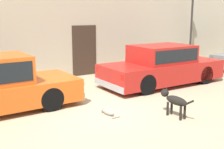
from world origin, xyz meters
TOP-DOWN VIEW (x-y plane):
  - ground_plane at (0.00, 0.00)m, footprint 80.00×80.00m
  - parked_sedan_second at (3.37, 1.41)m, footprint 4.79×1.86m
  - stray_dog_spotted at (1.33, -1.32)m, footprint 0.24×1.09m
  - stray_cat at (-0.03, -0.37)m, footprint 0.26×0.58m
  - street_lamp at (7.31, 3.76)m, footprint 0.22×0.22m

SIDE VIEW (x-z plane):
  - ground_plane at x=0.00m, z-range 0.00..0.00m
  - stray_cat at x=-0.03m, z-range -0.01..0.16m
  - stray_dog_spotted at x=1.33m, z-range 0.09..0.77m
  - parked_sedan_second at x=3.37m, z-range -0.01..1.44m
  - street_lamp at x=7.31m, z-range 0.53..4.23m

